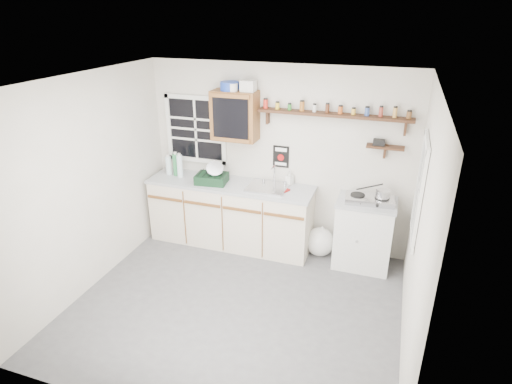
% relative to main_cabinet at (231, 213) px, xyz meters
% --- Properties ---
extents(room, '(3.64, 3.24, 2.54)m').
position_rel_main_cabinet_xyz_m(room, '(0.58, -1.30, 0.79)').
color(room, '#4A494C').
rests_on(room, ground).
extents(main_cabinet, '(2.31, 0.63, 0.92)m').
position_rel_main_cabinet_xyz_m(main_cabinet, '(0.00, 0.00, 0.00)').
color(main_cabinet, beige).
rests_on(main_cabinet, floor).
extents(right_cabinet, '(0.73, 0.57, 0.91)m').
position_rel_main_cabinet_xyz_m(right_cabinet, '(1.83, 0.03, -0.01)').
color(right_cabinet, beige).
rests_on(right_cabinet, floor).
extents(sink, '(0.52, 0.44, 0.29)m').
position_rel_main_cabinet_xyz_m(sink, '(0.54, 0.01, 0.47)').
color(sink, '#B8B7BC').
rests_on(sink, main_cabinet).
extents(upper_cabinet, '(0.60, 0.32, 0.65)m').
position_rel_main_cabinet_xyz_m(upper_cabinet, '(0.03, 0.14, 1.36)').
color(upper_cabinet, brown).
rests_on(upper_cabinet, wall_back).
extents(upper_cabinet_clutter, '(0.47, 0.24, 0.14)m').
position_rel_main_cabinet_xyz_m(upper_cabinet_clutter, '(0.06, 0.14, 1.75)').
color(upper_cabinet_clutter, '#1937A2').
rests_on(upper_cabinet_clutter, upper_cabinet).
extents(spice_shelf, '(1.91, 0.18, 0.34)m').
position_rel_main_cabinet_xyz_m(spice_shelf, '(1.31, 0.21, 1.47)').
color(spice_shelf, black).
rests_on(spice_shelf, wall_back).
extents(secondary_shelf, '(0.45, 0.16, 0.24)m').
position_rel_main_cabinet_xyz_m(secondary_shelf, '(1.94, 0.22, 1.12)').
color(secondary_shelf, black).
rests_on(secondary_shelf, wall_back).
extents(warning_sign, '(0.22, 0.02, 0.30)m').
position_rel_main_cabinet_xyz_m(warning_sign, '(0.63, 0.29, 0.82)').
color(warning_sign, black).
rests_on(warning_sign, wall_back).
extents(window_back, '(0.93, 0.03, 0.98)m').
position_rel_main_cabinet_xyz_m(window_back, '(-0.62, 0.29, 1.09)').
color(window_back, black).
rests_on(window_back, wall_back).
extents(window_right, '(0.03, 0.78, 1.08)m').
position_rel_main_cabinet_xyz_m(window_right, '(2.37, -0.75, 0.99)').
color(window_right, black).
rests_on(window_right, wall_back).
extents(water_bottles, '(0.28, 0.12, 0.35)m').
position_rel_main_cabinet_xyz_m(water_bottles, '(-0.85, 0.03, 0.61)').
color(water_bottles, silver).
rests_on(water_bottles, main_cabinet).
extents(dish_rack, '(0.45, 0.36, 0.31)m').
position_rel_main_cabinet_xyz_m(dish_rack, '(-0.22, -0.06, 0.56)').
color(dish_rack, black).
rests_on(dish_rack, main_cabinet).
extents(soap_bottle, '(0.11, 0.12, 0.19)m').
position_rel_main_cabinet_xyz_m(soap_bottle, '(0.78, 0.22, 0.55)').
color(soap_bottle, silver).
rests_on(soap_bottle, main_cabinet).
extents(rag, '(0.17, 0.16, 0.02)m').
position_rel_main_cabinet_xyz_m(rag, '(0.76, -0.00, 0.47)').
color(rag, maroon).
rests_on(rag, main_cabinet).
extents(hotplate, '(0.62, 0.37, 0.08)m').
position_rel_main_cabinet_xyz_m(hotplate, '(1.86, 0.01, 0.49)').
color(hotplate, '#B8B7BC').
rests_on(hotplate, right_cabinet).
extents(saucepan, '(0.41, 0.23, 0.18)m').
position_rel_main_cabinet_xyz_m(saucepan, '(2.00, 0.01, 0.58)').
color(saucepan, '#B8B7BC').
rests_on(saucepan, hotplate).
extents(trash_bag, '(0.40, 0.37, 0.46)m').
position_rel_main_cabinet_xyz_m(trash_bag, '(1.27, 0.08, -0.26)').
color(trash_bag, silver).
rests_on(trash_bag, floor).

